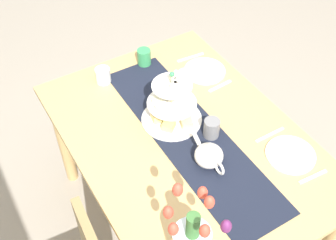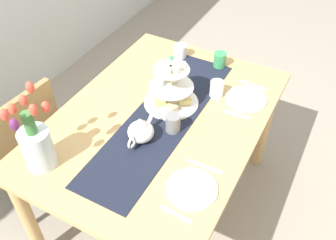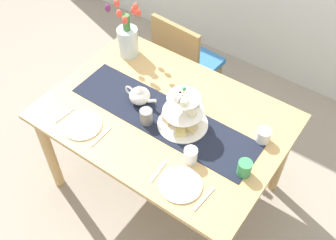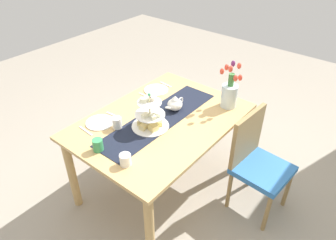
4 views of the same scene
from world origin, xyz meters
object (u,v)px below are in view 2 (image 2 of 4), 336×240
object	(u,v)px
tiered_cake_stand	(171,90)
teapot	(141,131)
chair_left	(22,146)
knife_right	(254,85)
fork_right	(237,114)
dinner_plate_right	(246,99)
mug_grey	(173,123)
knife_left	(205,167)
cream_jug	(180,51)
dinner_plate_left	(192,189)
dining_table	(160,132)
mug_orange	(220,60)
mug_white_text	(217,89)
tulip_vase	(36,143)
fork_left	(176,214)

from	to	relation	value
tiered_cake_stand	teapot	distance (m)	0.32
chair_left	knife_right	size ratio (longest dim) A/B	5.35
chair_left	fork_right	xyz separation A→B (m)	(0.56, -1.09, 0.27)
dinner_plate_right	mug_grey	bearing A→B (deg)	149.25
knife_left	chair_left	bearing A→B (deg)	97.65
cream_jug	fork_right	distance (m)	0.63
knife_left	fork_right	bearing A→B (deg)	0.00
chair_left	dinner_plate_left	distance (m)	1.13
dining_table	dinner_plate_right	distance (m)	0.51
chair_left	mug_orange	size ratio (longest dim) A/B	9.58
mug_white_text	tulip_vase	bearing A→B (deg)	148.69
fork_right	tulip_vase	bearing A→B (deg)	137.89
knife_left	mug_white_text	distance (m)	0.54
dinner_plate_left	mug_grey	bearing A→B (deg)	40.16
fork_right	tiered_cake_stand	bearing A→B (deg)	102.38
dining_table	tulip_vase	distance (m)	0.67
fork_right	mug_grey	world-z (taller)	mug_grey
chair_left	fork_left	bearing A→B (deg)	-97.49
fork_right	teapot	bearing A→B (deg)	138.53
tulip_vase	knife_left	distance (m)	0.77
tulip_vase	mug_grey	distance (m)	0.65
dining_table	mug_white_text	xyz separation A→B (m)	(0.31, -0.19, 0.16)
cream_jug	knife_right	world-z (taller)	cream_jug
fork_right	knife_right	bearing A→B (deg)	0.00
mug_grey	mug_white_text	distance (m)	0.38
dining_table	knife_left	world-z (taller)	knife_left
dining_table	fork_right	size ratio (longest dim) A/B	9.62
tulip_vase	cream_jug	world-z (taller)	tulip_vase
fork_left	mug_white_text	xyz separation A→B (m)	(0.80, 0.16, 0.04)
dinner_plate_left	knife_right	bearing A→B (deg)	0.00
cream_jug	knife_left	xyz separation A→B (m)	(-0.77, -0.52, -0.04)
cream_jug	fork_left	size ratio (longest dim) A/B	0.57
cream_jug	fork_right	size ratio (longest dim) A/B	0.57
dinner_plate_right	mug_white_text	size ratio (longest dim) A/B	2.42
dinner_plate_right	knife_right	world-z (taller)	dinner_plate_right
teapot	dinner_plate_left	bearing A→B (deg)	-113.95
cream_jug	chair_left	bearing A→B (deg)	147.87
tulip_vase	dinner_plate_left	world-z (taller)	tulip_vase
fork_right	mug_grey	distance (m)	0.36
dinner_plate_left	knife_right	world-z (taller)	dinner_plate_left
dinner_plate_right	cream_jug	bearing A→B (deg)	67.56
mug_grey	mug_orange	world-z (taller)	mug_grey
tulip_vase	dinner_plate_left	xyz separation A→B (m)	(0.19, -0.68, -0.13)
tiered_cake_stand	fork_left	size ratio (longest dim) A/B	2.03
chair_left	tulip_vase	bearing A→B (deg)	-114.69
knife_right	mug_grey	world-z (taller)	mug_grey
fork_left	mug_grey	world-z (taller)	mug_grey
fork_left	mug_white_text	size ratio (longest dim) A/B	1.58
mug_white_text	dining_table	bearing A→B (deg)	148.20
knife_right	mug_grey	distance (m)	0.61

